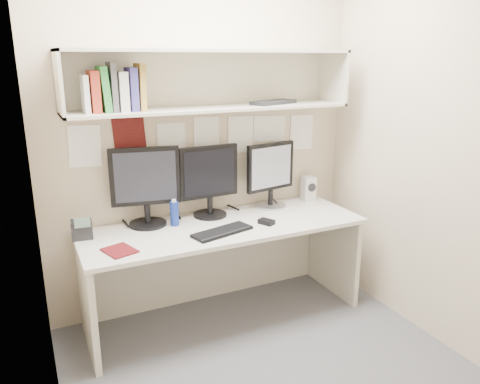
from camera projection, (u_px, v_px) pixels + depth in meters
name	position (u px, v px, depth m)	size (l,w,h in m)	color
floor	(266.00, 364.00, 2.96)	(2.40, 2.00, 0.01)	#4E4E53
wall_back	(204.00, 137.00, 3.46)	(2.40, 0.02, 2.60)	#BEAD91
wall_front	(400.00, 217.00, 1.73)	(2.40, 0.02, 2.60)	#BEAD91
wall_left	(35.00, 189.00, 2.10)	(0.02, 2.00, 2.60)	#BEAD91
wall_right	(428.00, 147.00, 3.09)	(0.02, 2.00, 2.60)	#BEAD91
desk	(224.00, 271.00, 3.42)	(2.00, 0.70, 0.73)	beige
overhead_hutch	(210.00, 80.00, 3.23)	(2.00, 0.38, 0.40)	beige
pinned_papers	(204.00, 144.00, 3.47)	(1.92, 0.01, 0.48)	white
monitor_left	(145.00, 185.00, 3.22)	(0.47, 0.26, 0.55)	black
monitor_center	(209.00, 179.00, 3.42)	(0.45, 0.25, 0.53)	black
monitor_right	(270.00, 173.00, 3.64)	(0.43, 0.24, 0.51)	#A5A5AA
keyboard	(222.00, 232.00, 3.14)	(0.42, 0.15, 0.02)	black
mouse	(266.00, 222.00, 3.31)	(0.07, 0.11, 0.03)	black
speaker	(308.00, 188.00, 3.85)	(0.11, 0.11, 0.20)	#B6B7B2
blue_bottle	(174.00, 213.00, 3.27)	(0.06, 0.06, 0.19)	navy
maroon_notebook	(120.00, 251.00, 2.85)	(0.16, 0.20, 0.01)	#530E12
desk_phone	(82.00, 229.00, 3.04)	(0.14, 0.13, 0.16)	black
book_stack	(114.00, 90.00, 2.92)	(0.38, 0.19, 0.30)	silver
hutch_tray	(273.00, 102.00, 3.41)	(0.37, 0.14, 0.03)	black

